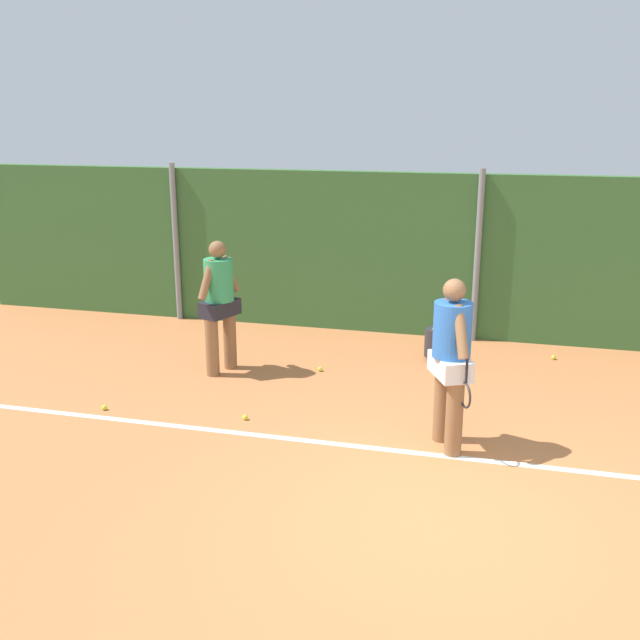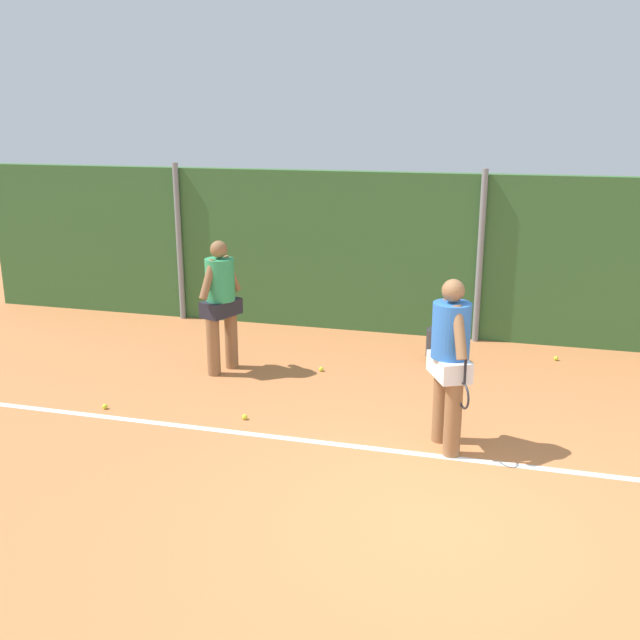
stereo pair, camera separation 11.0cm
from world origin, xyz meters
TOP-DOWN VIEW (x-y plane):
  - ground_plane at (0.00, 1.69)m, footprint 27.52×27.52m
  - hedge_fence_backdrop at (0.00, 5.74)m, footprint 17.89×0.25m
  - fence_post_left at (-5.16, 5.57)m, footprint 0.10×0.10m
  - fence_post_center at (0.00, 5.57)m, footprint 0.10×0.10m
  - court_baseline_paint at (0.00, 1.28)m, footprint 13.07×0.10m
  - player_foreground_near at (-0.08, 1.51)m, footprint 0.54×0.77m
  - player_midcourt at (-3.40, 3.18)m, footprint 0.50×0.75m
  - ball_hopper at (-0.48, 4.39)m, footprint 0.36×0.36m
  - tennis_ball_0 at (1.23, 4.89)m, footprint 0.07×0.07m
  - tennis_ball_5 at (-2.49, 1.65)m, footprint 0.07×0.07m
  - tennis_ball_6 at (-2.04, 3.53)m, footprint 0.07×0.07m
  - tennis_ball_7 at (-4.30, 1.50)m, footprint 0.07×0.07m

SIDE VIEW (x-z plane):
  - ground_plane at x=0.00m, z-range 0.00..0.00m
  - court_baseline_paint at x=0.00m, z-range 0.00..0.01m
  - tennis_ball_0 at x=1.23m, z-range 0.00..0.07m
  - tennis_ball_5 at x=-2.49m, z-range 0.00..0.07m
  - tennis_ball_6 at x=-2.04m, z-range 0.00..0.07m
  - tennis_ball_7 at x=-4.30m, z-range 0.00..0.07m
  - ball_hopper at x=-0.48m, z-range 0.03..0.55m
  - player_midcourt at x=-3.40m, z-range 0.12..2.00m
  - player_foreground_near at x=-0.08m, z-range 0.12..2.03m
  - hedge_fence_backdrop at x=0.00m, z-range 0.00..2.65m
  - fence_post_left at x=-5.16m, z-range 0.00..2.75m
  - fence_post_center at x=0.00m, z-range 0.00..2.75m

